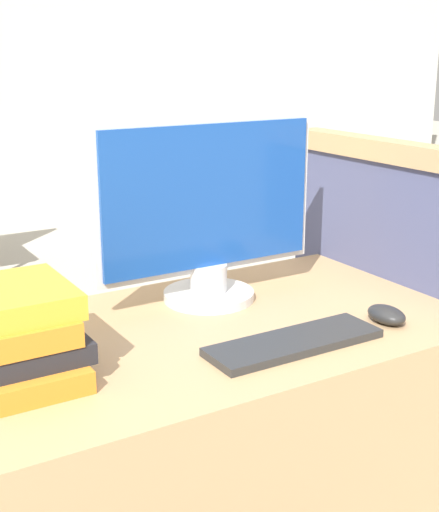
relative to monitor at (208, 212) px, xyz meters
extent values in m
cube|color=tan|center=(-0.15, -0.15, -0.59)|extent=(1.20, 0.62, 0.77)
cube|color=#474C70|center=(0.47, -0.10, -0.45)|extent=(0.05, 0.72, 1.06)
cube|color=tan|center=(0.47, -0.10, 0.11)|extent=(0.07, 0.72, 0.05)
cylinder|color=silver|center=(0.00, 0.00, -0.19)|extent=(0.20, 0.20, 0.02)
cylinder|color=silver|center=(0.00, 0.00, -0.15)|extent=(0.08, 0.08, 0.06)
cube|color=silver|center=(0.00, 0.00, 0.04)|extent=(0.53, 0.01, 0.34)
cube|color=#19479E|center=(0.00, 0.00, 0.04)|extent=(0.50, 0.02, 0.31)
cube|color=#2D2D2D|center=(0.01, -0.31, -0.19)|extent=(0.35, 0.11, 0.02)
ellipsoid|color=#262626|center=(0.24, -0.31, -0.18)|extent=(0.06, 0.09, 0.04)
cube|color=orange|center=(-0.47, -0.17, -0.18)|extent=(0.16, 0.27, 0.04)
cube|color=#232328|center=(-0.47, -0.17, -0.14)|extent=(0.19, 0.21, 0.04)
cube|color=orange|center=(-0.47, -0.17, -0.11)|extent=(0.14, 0.22, 0.04)
cube|color=gold|center=(-0.47, -0.16, -0.06)|extent=(0.18, 0.21, 0.04)
camera|label=1|loc=(-0.76, -1.31, 0.34)|focal=50.00mm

